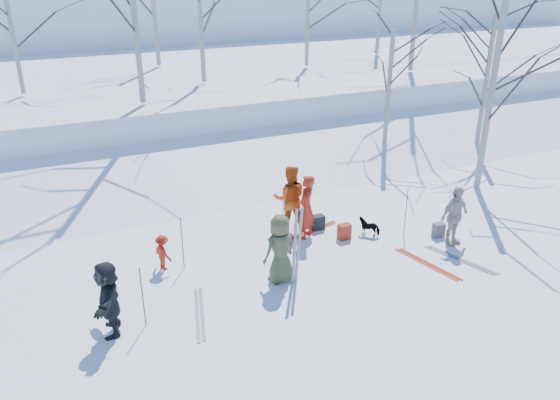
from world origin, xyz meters
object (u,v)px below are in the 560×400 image
skier_grey_west (108,298)px  dog (369,226)px  skier_redor_behind (290,199)px  backpack_red (344,232)px  backpack_grey (439,230)px  skier_red_seated (163,252)px  skier_red_north (306,207)px  skier_cream_east (454,216)px  skier_olive_center (280,249)px  backpack_dark (318,222)px

skier_grey_west → dog: bearing=112.5°
skier_redor_behind → backpack_red: skier_redor_behind is taller
dog → backpack_grey: size_ratio=1.53×
skier_red_seated → skier_grey_west: size_ratio=0.57×
skier_red_north → skier_grey_west: size_ratio=1.11×
skier_red_seated → backpack_red: (4.70, -0.48, -0.23)m
backpack_red → skier_cream_east: bearing=-30.1°
skier_olive_center → skier_red_north: 2.26m
backpack_grey → backpack_red: bearing=158.4°
skier_cream_east → backpack_grey: (-0.04, 0.46, -0.61)m
backpack_red → backpack_grey: 2.53m
skier_red_seated → skier_cream_east: (7.10, -1.87, 0.35)m
skier_red_north → skier_cream_east: bearing=108.7°
dog → backpack_red: size_ratio=1.38×
skier_redor_behind → skier_grey_west: 5.75m
skier_grey_west → skier_red_seated: bearing=153.4°
skier_olive_center → backpack_dark: (2.04, 1.96, -0.62)m
skier_olive_center → skier_red_seated: (-2.31, 1.62, -0.38)m
skier_red_seated → skier_cream_east: bearing=-125.8°
dog → backpack_grey: bearing=102.8°
dog → skier_grey_west: bearing=-37.8°
skier_olive_center → dog: skier_olive_center is taller
skier_olive_center → skier_grey_west: (-3.82, -0.34, -0.04)m
backpack_grey → skier_grey_west: bearing=-176.3°
skier_cream_east → skier_grey_west: 8.61m
skier_cream_east → skier_red_seated: bearing=156.5°
backpack_dark → dog: bearing=-39.3°
skier_red_north → backpack_grey: skier_red_north is taller
skier_olive_center → backpack_grey: (4.75, 0.21, -0.63)m
skier_redor_behind → skier_red_north: bearing=131.5°
skier_olive_center → skier_grey_west: size_ratio=1.05×
skier_red_north → skier_cream_east: skier_red_north is taller
skier_red_north → skier_red_seated: size_ratio=1.97×
skier_grey_west → skier_cream_east: bearing=101.6°
skier_red_north → skier_redor_behind: 0.60m
skier_redor_behind → dog: bearing=169.0°
skier_redor_behind → backpack_dark: skier_redor_behind is taller
skier_redor_behind → skier_olive_center: bearing=81.5°
skier_red_seated → skier_grey_west: bearing=121.4°
skier_cream_east → dog: skier_cream_east is taller
backpack_red → backpack_dark: bearing=113.6°
skier_red_seated → skier_cream_east: size_ratio=0.56×
backpack_dark → skier_redor_behind: bearing=158.5°
backpack_red → skier_red_seated: bearing=174.2°
backpack_dark → backpack_grey: bearing=-32.8°
skier_redor_behind → skier_red_seated: (-3.63, -0.62, -0.48)m
skier_grey_west → backpack_red: (6.21, 1.48, -0.57)m
skier_red_north → dog: size_ratio=3.01×
skier_red_north → skier_grey_west: bearing=-20.2°
skier_red_seated → dog: 5.46m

